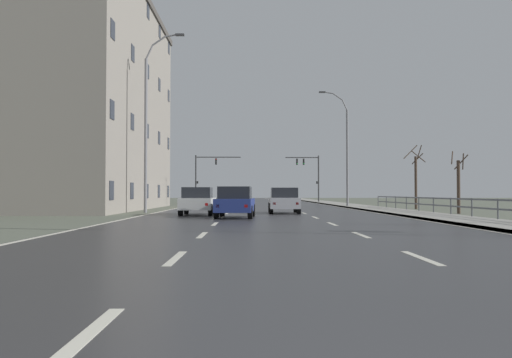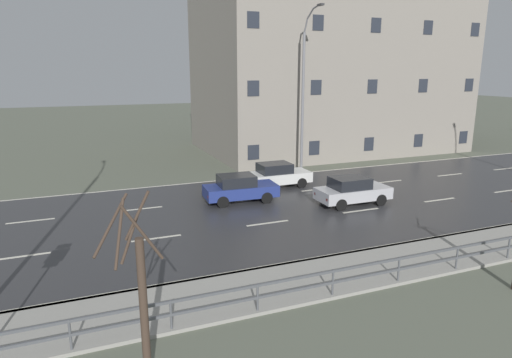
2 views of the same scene
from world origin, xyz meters
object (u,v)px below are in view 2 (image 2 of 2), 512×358
Objects in this scene: street_lamp_left_bank at (304,94)px; car_far_right at (240,188)px; car_far_left at (352,190)px; car_distant at (277,175)px; brick_building at (328,60)px.

street_lamp_left_bank is 2.74× the size of car_far_right.
street_lamp_left_bank is 9.93m from car_far_left.
street_lamp_left_bank is at bearing 132.63° from car_far_right.
brick_building is at bearing 138.69° from car_distant.
car_far_right is at bearing -50.46° from street_lamp_left_bank.
brick_building is at bearing 140.68° from street_lamp_left_bank.
car_far_right is at bearing -115.82° from car_far_left.
car_distant is 0.98× the size of car_far_right.
car_far_right is 0.18× the size of brick_building.
street_lamp_left_bank reaches higher than car_distant.
brick_building reaches higher than street_lamp_left_bank.
street_lamp_left_bank is 2.79× the size of car_far_left.
car_distant is at bearing -154.92° from car_far_left.
car_far_left is (2.80, 5.63, 0.00)m from car_far_right.
car_far_right is at bearing -44.39° from brick_building.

